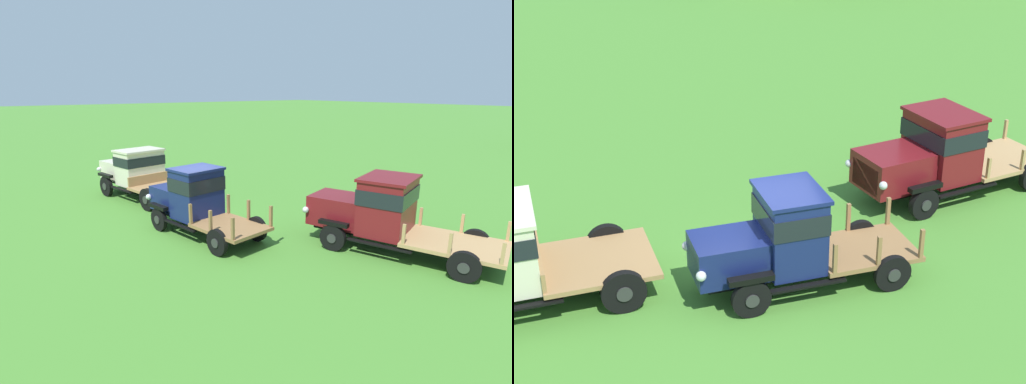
{
  "view_description": "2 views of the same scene",
  "coord_description": "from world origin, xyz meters",
  "views": [
    {
      "loc": [
        11.63,
        -6.23,
        4.58
      ],
      "look_at": [
        0.65,
        2.26,
        1.0
      ],
      "focal_mm": 28.0,
      "sensor_mm": 36.0,
      "label": 1
    },
    {
      "loc": [
        -2.2,
        -13.5,
        8.65
      ],
      "look_at": [
        0.65,
        2.26,
        1.0
      ],
      "focal_mm": 55.0,
      "sensor_mm": 36.0,
      "label": 2
    }
  ],
  "objects": [
    {
      "name": "ground_plane",
      "position": [
        0.0,
        0.0,
        0.0
      ],
      "size": [
        240.0,
        240.0,
        0.0
      ],
      "primitive_type": "plane",
      "color": "#47842D"
    },
    {
      "name": "vintage_truck_second_in_line",
      "position": [
        0.47,
        -0.15,
        1.12
      ],
      "size": [
        4.86,
        2.29,
        2.17
      ],
      "color": "black",
      "rests_on": "ground"
    },
    {
      "name": "vintage_truck_foreground_near",
      "position": [
        -5.13,
        0.14,
        1.1
      ],
      "size": [
        5.46,
        2.86,
        2.09
      ],
      "color": "black",
      "rests_on": "ground"
    },
    {
      "name": "vintage_truck_midrow_center",
      "position": [
        5.03,
        3.45,
        1.13
      ],
      "size": [
        5.73,
        3.36,
        2.18
      ],
      "color": "black",
      "rests_on": "ground"
    }
  ]
}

